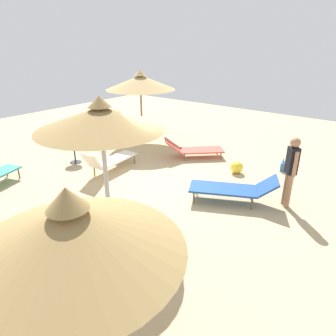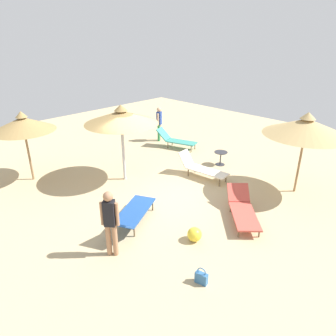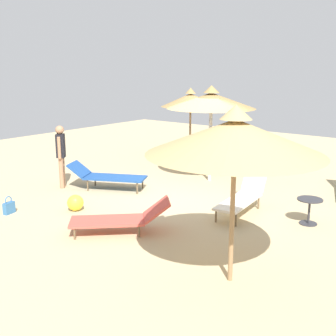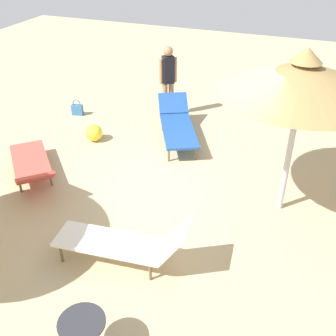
# 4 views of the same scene
# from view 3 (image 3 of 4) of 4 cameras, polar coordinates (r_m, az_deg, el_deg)

# --- Properties ---
(ground) EXTENTS (24.00, 24.00, 0.10)m
(ground) POSITION_cam_3_polar(r_m,az_deg,el_deg) (11.64, 2.28, -3.54)
(ground) COLOR tan
(parasol_umbrella_front) EXTENTS (2.22, 2.22, 2.63)m
(parasol_umbrella_front) POSITION_cam_3_polar(r_m,az_deg,el_deg) (15.91, 3.07, 9.19)
(parasol_umbrella_front) COLOR olive
(parasol_umbrella_front) RESTS_ON ground
(parasol_umbrella_far_right) EXTENTS (2.62, 2.62, 2.86)m
(parasol_umbrella_far_right) POSITION_cam_3_polar(r_m,az_deg,el_deg) (12.48, 5.88, 9.07)
(parasol_umbrella_far_right) COLOR #B2B2B7
(parasol_umbrella_far_right) RESTS_ON ground
(parasol_umbrella_near_right) EXTENTS (2.72, 2.72, 2.83)m
(parasol_umbrella_near_right) POSITION_cam_3_polar(r_m,az_deg,el_deg) (6.36, 9.10, 4.22)
(parasol_umbrella_near_right) COLOR olive
(parasol_umbrella_near_right) RESTS_ON ground
(lounge_chair_edge) EXTENTS (1.59, 2.24, 0.74)m
(lounge_chair_edge) POSITION_cam_3_polar(r_m,az_deg,el_deg) (11.94, -8.35, -1.05)
(lounge_chair_edge) COLOR #1E478C
(lounge_chair_edge) RESTS_ON ground
(lounge_chair_back) EXTENTS (2.05, 0.77, 0.89)m
(lounge_chair_back) POSITION_cam_3_polar(r_m,az_deg,el_deg) (10.11, 10.13, -3.75)
(lounge_chair_back) COLOR silver
(lounge_chair_back) RESTS_ON ground
(lounge_chair_center) EXTENTS (1.91, 1.95, 0.69)m
(lounge_chair_center) POSITION_cam_3_polar(r_m,az_deg,el_deg) (8.81, -6.31, -6.72)
(lounge_chair_center) COLOR #CC4C3F
(lounge_chair_center) RESTS_ON ground
(person_standing_front) EXTENTS (0.37, 0.34, 1.79)m
(person_standing_front) POSITION_cam_3_polar(r_m,az_deg,el_deg) (12.23, -14.32, 2.09)
(person_standing_front) COLOR #A57554
(person_standing_front) RESTS_ON ground
(handbag) EXTENTS (0.30, 0.18, 0.43)m
(handbag) POSITION_cam_3_polar(r_m,az_deg,el_deg) (10.60, -20.77, -5.00)
(handbag) COLOR #336699
(handbag) RESTS_ON ground
(side_table_round) EXTENTS (0.55, 0.55, 0.58)m
(side_table_round) POSITION_cam_3_polar(r_m,az_deg,el_deg) (9.71, 18.63, -5.02)
(side_table_round) COLOR #2D2D33
(side_table_round) RESTS_ON ground
(beach_ball) EXTENTS (0.39, 0.39, 0.39)m
(beach_ball) POSITION_cam_3_polar(r_m,az_deg,el_deg) (10.35, -12.45, -4.63)
(beach_ball) COLOR yellow
(beach_ball) RESTS_ON ground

